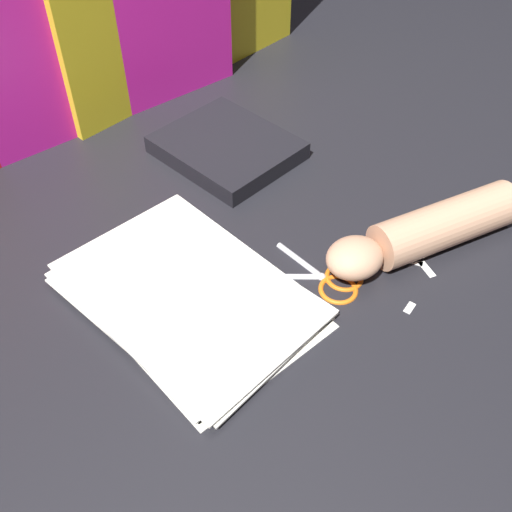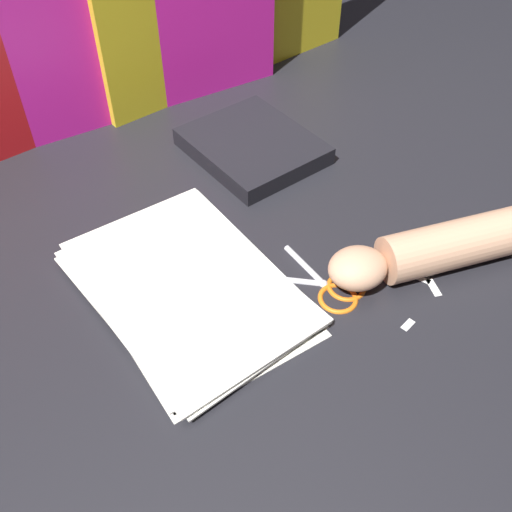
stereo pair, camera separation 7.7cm
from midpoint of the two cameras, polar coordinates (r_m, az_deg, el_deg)
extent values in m
plane|color=black|center=(0.84, 0.90, -1.26)|extent=(6.00, 6.00, 0.00)
cube|color=#D81E9E|center=(1.04, -15.51, 22.11)|extent=(0.76, 0.08, 0.45)
cube|color=white|center=(0.82, -3.70, -2.91)|extent=(0.23, 0.33, 0.00)
cube|color=white|center=(0.81, -3.52, -3.33)|extent=(0.24, 0.34, 0.00)
cube|color=white|center=(0.81, -3.58, -2.76)|extent=(0.23, 0.33, 0.00)
cube|color=white|center=(0.80, -3.86, -3.20)|extent=(0.25, 0.34, 0.00)
cube|color=white|center=(0.81, -4.09, -2.62)|extent=(0.23, 0.33, 0.00)
cube|color=white|center=(0.80, -3.98, -2.97)|extent=(0.24, 0.34, 0.00)
cube|color=black|center=(1.04, 1.82, 10.33)|extent=(0.19, 0.22, 0.03)
sphere|color=silver|center=(0.83, 9.14, -2.60)|extent=(0.01, 0.01, 0.01)
cylinder|color=silver|center=(0.83, 6.17, -2.29)|extent=(0.07, 0.07, 0.01)
torus|color=orange|center=(0.83, 11.29, -2.82)|extent=(0.08, 0.08, 0.01)
cylinder|color=silver|center=(0.85, 7.26, -0.82)|extent=(0.01, 0.09, 0.01)
torus|color=orange|center=(0.81, 10.56, -3.95)|extent=(0.06, 0.06, 0.01)
cylinder|color=tan|center=(0.89, 21.15, 1.02)|extent=(0.24, 0.13, 0.07)
ellipsoid|color=tan|center=(0.81, 12.37, -1.28)|extent=(0.10, 0.09, 0.05)
cube|color=white|center=(0.87, 18.07, -2.25)|extent=(0.02, 0.02, 0.00)
cube|color=white|center=(0.81, 16.98, -6.42)|extent=(0.02, 0.01, 0.00)
cube|color=white|center=(0.86, 19.06, -2.96)|extent=(0.02, 0.03, 0.00)
camera|label=1|loc=(0.04, -87.13, 2.90)|focal=42.00mm
camera|label=2|loc=(0.04, 92.87, -2.90)|focal=42.00mm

